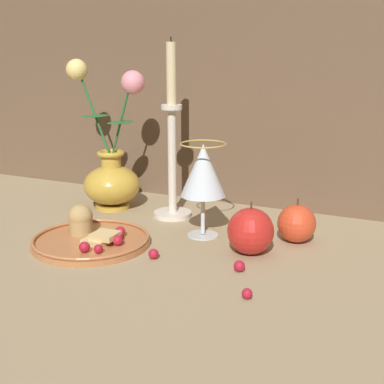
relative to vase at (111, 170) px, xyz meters
name	(u,v)px	position (x,y,z in m)	size (l,w,h in m)	color
ground_plane	(145,244)	(0.18, -0.17, -0.09)	(2.40, 2.40, 0.00)	#9E8966
vase	(111,170)	(0.00, 0.00, 0.00)	(0.18, 0.13, 0.33)	gold
plate_with_pastries	(90,237)	(0.09, -0.21, -0.08)	(0.22, 0.22, 0.07)	#B77042
wine_glass	(203,173)	(0.26, -0.08, 0.03)	(0.09, 0.09, 0.18)	silver
candlestick	(172,153)	(0.15, 0.00, 0.05)	(0.08, 0.08, 0.37)	silver
apple_beside_vase	(251,231)	(0.37, -0.13, -0.05)	(0.08, 0.08, 0.09)	red
apple_near_glass	(297,223)	(0.43, -0.04, -0.05)	(0.07, 0.07, 0.08)	#D14223
berry_near_plate	(239,266)	(0.39, -0.22, -0.08)	(0.02, 0.02, 0.02)	#AD192D
berry_front_center	(154,254)	(0.23, -0.23, -0.08)	(0.02, 0.02, 0.02)	#AD192D
berry_by_glass_stem	(247,294)	(0.43, -0.31, -0.08)	(0.02, 0.02, 0.02)	#AD192D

